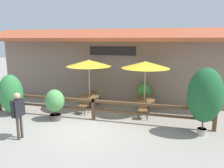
% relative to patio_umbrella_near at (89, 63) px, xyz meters
% --- Properties ---
extents(ground_plane, '(60.00, 60.00, 0.00)m').
position_rel_patio_umbrella_near_xyz_m(ground_plane, '(0.73, -2.53, -2.44)').
color(ground_plane, gray).
extents(building_facade, '(14.28, 1.49, 4.23)m').
position_rel_patio_umbrella_near_xyz_m(building_facade, '(0.74, 1.57, -0.27)').
color(building_facade, gray).
rests_on(building_facade, ground).
extents(patio_railing, '(10.40, 0.14, 0.95)m').
position_rel_patio_umbrella_near_xyz_m(patio_railing, '(0.73, -1.48, -1.74)').
color(patio_railing, brown).
rests_on(patio_railing, ground).
extents(patio_umbrella_near, '(2.32, 2.32, 2.64)m').
position_rel_patio_umbrella_near_xyz_m(patio_umbrella_near, '(0.00, 0.00, 0.00)').
color(patio_umbrella_near, '#B7B2A8').
rests_on(patio_umbrella_near, ground).
extents(dining_table_near, '(1.04, 1.04, 0.72)m').
position_rel_patio_umbrella_near_xyz_m(dining_table_near, '(0.00, 0.00, -1.86)').
color(dining_table_near, brown).
rests_on(dining_table_near, ground).
extents(chair_near_streetside, '(0.48, 0.48, 0.84)m').
position_rel_patio_umbrella_near_xyz_m(chair_near_streetside, '(-0.02, -0.81, -1.97)').
color(chair_near_streetside, brown).
rests_on(chair_near_streetside, ground).
extents(chair_near_wallside, '(0.47, 0.47, 0.84)m').
position_rel_patio_umbrella_near_xyz_m(chair_near_wallside, '(0.01, 0.81, -1.97)').
color(chair_near_wallside, brown).
rests_on(chair_near_wallside, ground).
extents(patio_umbrella_middle, '(2.32, 2.32, 2.64)m').
position_rel_patio_umbrella_near_xyz_m(patio_umbrella_middle, '(2.89, -0.03, 0.00)').
color(patio_umbrella_middle, '#B7B2A8').
rests_on(patio_umbrella_middle, ground).
extents(dining_table_middle, '(1.04, 1.04, 0.72)m').
position_rel_patio_umbrella_near_xyz_m(dining_table_middle, '(2.89, -0.03, -1.86)').
color(dining_table_middle, brown).
rests_on(dining_table_middle, ground).
extents(chair_middle_streetside, '(0.49, 0.49, 0.84)m').
position_rel_patio_umbrella_near_xyz_m(chair_middle_streetside, '(2.91, -0.76, -1.97)').
color(chair_middle_streetside, brown).
rests_on(chair_middle_streetside, ground).
extents(chair_middle_wallside, '(0.47, 0.47, 0.84)m').
position_rel_patio_umbrella_near_xyz_m(chair_middle_wallside, '(2.82, 0.71, -1.97)').
color(chair_middle_wallside, brown).
rests_on(chair_middle_wallside, ground).
extents(potted_plant_tall_tropical, '(1.29, 1.16, 2.63)m').
position_rel_patio_umbrella_near_xyz_m(potted_plant_tall_tropical, '(5.34, -1.98, -0.87)').
color(potted_plant_tall_tropical, '#B7AD99').
rests_on(potted_plant_tall_tropical, ground).
extents(potted_plant_small_flowering, '(1.16, 1.04, 2.00)m').
position_rel_patio_umbrella_near_xyz_m(potted_plant_small_flowering, '(-3.34, -1.84, -1.39)').
color(potted_plant_small_flowering, '#9E4C33').
rests_on(potted_plant_small_flowering, ground).
extents(potted_plant_broad_leaf, '(0.89, 0.80, 1.43)m').
position_rel_patio_umbrella_near_xyz_m(potted_plant_broad_leaf, '(-0.94, -1.97, -1.60)').
color(potted_plant_broad_leaf, '#564C47').
rests_on(potted_plant_broad_leaf, ground).
extents(potted_plant_corner_fern, '(0.74, 0.67, 1.35)m').
position_rel_patio_umbrella_near_xyz_m(potted_plant_corner_fern, '(2.74, 1.02, -1.60)').
color(potted_plant_corner_fern, '#B7AD99').
rests_on(potted_plant_corner_fern, ground).
extents(pedestrian, '(0.26, 0.62, 1.77)m').
position_rel_patio_umbrella_near_xyz_m(pedestrian, '(-1.24, -4.05, -1.30)').
color(pedestrian, '#42382D').
rests_on(pedestrian, ground).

